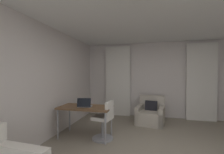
{
  "coord_description": "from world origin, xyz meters",
  "views": [
    {
      "loc": [
        -0.27,
        -2.57,
        1.5
      ],
      "look_at": [
        -1.21,
        1.31,
        1.43
      ],
      "focal_mm": 24.65,
      "sensor_mm": 36.0,
      "label": 1
    }
  ],
  "objects_px": {
    "armchair": "(151,114)",
    "laptop": "(85,105)",
    "desk": "(85,109)",
    "desk_chair": "(104,122)"
  },
  "relations": [
    {
      "from": "desk",
      "to": "armchair",
      "type": "bearing_deg",
      "value": 42.93
    },
    {
      "from": "armchair",
      "to": "desk_chair",
      "type": "relative_size",
      "value": 1.04
    },
    {
      "from": "armchair",
      "to": "laptop",
      "type": "distance_m",
      "value": 2.17
    },
    {
      "from": "armchair",
      "to": "laptop",
      "type": "xyz_separation_m",
      "value": [
        -1.52,
        -1.47,
        0.51
      ]
    },
    {
      "from": "desk_chair",
      "to": "armchair",
      "type": "bearing_deg",
      "value": 54.02
    },
    {
      "from": "desk",
      "to": "desk_chair",
      "type": "height_order",
      "value": "desk_chair"
    },
    {
      "from": "desk_chair",
      "to": "laptop",
      "type": "relative_size",
      "value": 2.47
    },
    {
      "from": "armchair",
      "to": "desk",
      "type": "relative_size",
      "value": 0.74
    },
    {
      "from": "desk_chair",
      "to": "desk",
      "type": "bearing_deg",
      "value": 176.56
    },
    {
      "from": "armchair",
      "to": "desk_chair",
      "type": "height_order",
      "value": "desk_chair"
    }
  ]
}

